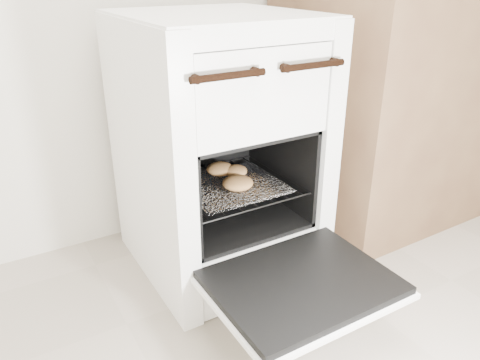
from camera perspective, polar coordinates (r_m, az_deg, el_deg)
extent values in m
cube|color=white|center=(1.52, -2.76, 3.78)|extent=(0.54, 0.58, 0.83)
cylinder|color=black|center=(1.12, -1.42, 12.57)|extent=(0.20, 0.02, 0.02)
cylinder|color=black|center=(1.26, 8.92, 13.63)|extent=(0.20, 0.02, 0.02)
cube|color=black|center=(1.29, 7.54, -12.26)|extent=(0.47, 0.36, 0.02)
cube|color=white|center=(1.29, 7.50, -12.83)|extent=(0.49, 0.38, 0.01)
cylinder|color=black|center=(1.43, -8.18, -2.30)|extent=(0.01, 0.38, 0.01)
cylinder|color=black|center=(1.60, 4.67, 0.86)|extent=(0.01, 0.38, 0.01)
cylinder|color=black|center=(1.37, 2.31, -3.39)|extent=(0.39, 0.01, 0.01)
cylinder|color=black|center=(1.65, -4.46, 1.65)|extent=(0.39, 0.01, 0.01)
cylinder|color=black|center=(1.44, -7.03, -2.02)|extent=(0.01, 0.36, 0.01)
cylinder|color=black|center=(1.46, -5.10, -1.55)|extent=(0.01, 0.36, 0.01)
cylinder|color=black|center=(1.48, -3.22, -1.08)|extent=(0.01, 0.36, 0.01)
cylinder|color=black|center=(1.50, -1.39, -0.64)|extent=(0.01, 0.36, 0.01)
cylinder|color=black|center=(1.53, 0.37, -0.20)|extent=(0.01, 0.36, 0.01)
cylinder|color=black|center=(1.55, 2.08, 0.22)|extent=(0.01, 0.36, 0.01)
cylinder|color=black|center=(1.58, 3.73, 0.63)|extent=(0.01, 0.36, 0.01)
cube|color=white|center=(1.49, -1.06, -0.70)|extent=(0.31, 0.27, 0.01)
ellipsoid|color=tan|center=(1.45, -0.29, -0.35)|extent=(0.12, 0.12, 0.04)
ellipsoid|color=tan|center=(1.54, -0.53, 1.12)|extent=(0.11, 0.11, 0.04)
ellipsoid|color=tan|center=(1.55, -2.43, 1.37)|extent=(0.13, 0.13, 0.04)
cube|color=brown|center=(2.05, 19.13, 9.43)|extent=(0.94, 0.63, 0.93)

